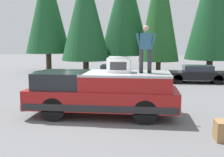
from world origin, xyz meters
The scene contains 11 objects.
ground_plane centered at (0.00, 0.00, 0.00)m, with size 90.00×90.00×0.00m, color slate.
pickup_truck centered at (0.29, -0.58, 0.87)m, with size 2.01×5.54×1.65m.
compressor_unit centered at (0.32, -1.19, 1.93)m, with size 0.65×0.84×0.56m.
person_on_truck_bed centered at (0.29, -2.15, 2.55)m, with size 0.29×0.72×1.69m.
parked_car_black centered at (9.23, -5.57, 0.58)m, with size 1.64×4.10×1.16m.
parked_car_maroon centered at (9.02, -0.02, 0.58)m, with size 1.64×4.10×1.16m.
conifer_left centered at (14.44, -7.57, 5.95)m, with size 4.27×4.27×10.69m.
conifer_center_left centered at (12.88, -3.20, 5.54)m, with size 3.23×3.23×9.92m.
conifer_center_right centered at (15.06, -0.32, 5.81)m, with size 4.39×4.39×10.10m.
conifer_right centered at (13.06, 2.84, 5.15)m, with size 4.03×4.03×9.14m.
conifer_far_right centered at (14.95, 6.77, 5.81)m, with size 4.03×4.03×9.98m.
Camera 1 is at (-9.62, -2.14, 2.80)m, focal length 43.97 mm.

